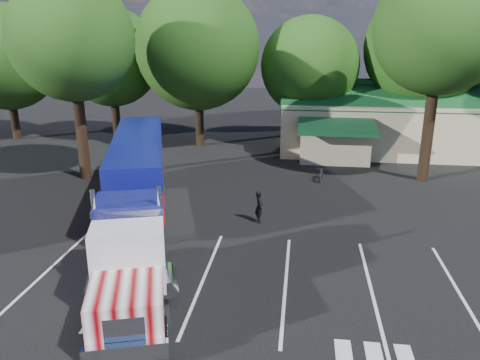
# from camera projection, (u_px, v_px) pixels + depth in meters

# --- Properties ---
(ground) EXTENTS (120.00, 120.00, 0.00)m
(ground) POSITION_uv_depth(u_px,v_px,m) (228.00, 220.00, 24.00)
(ground) COLOR black
(ground) RESTS_ON ground
(event_hall) EXTENTS (24.20, 14.12, 5.55)m
(event_hall) POSITION_uv_depth(u_px,v_px,m) (427.00, 122.00, 38.41)
(event_hall) COLOR #BAB48A
(event_hall) RESTS_ON ground
(tree_row_a) EXTENTS (9.00, 9.00, 11.68)m
(tree_row_a) POSITION_uv_depth(u_px,v_px,m) (6.00, 57.00, 40.23)
(tree_row_a) COLOR black
(tree_row_a) RESTS_ON ground
(tree_row_b) EXTENTS (8.40, 8.40, 11.35)m
(tree_row_b) POSITION_uv_depth(u_px,v_px,m) (111.00, 58.00, 40.32)
(tree_row_b) COLOR black
(tree_row_b) RESTS_ON ground
(tree_row_c) EXTENTS (10.00, 10.00, 13.05)m
(tree_row_c) POSITION_uv_depth(u_px,v_px,m) (198.00, 48.00, 37.52)
(tree_row_c) COLOR black
(tree_row_c) RESTS_ON ground
(tree_row_d) EXTENTS (8.00, 8.00, 10.60)m
(tree_row_d) POSITION_uv_depth(u_px,v_px,m) (310.00, 66.00, 38.04)
(tree_row_d) COLOR black
(tree_row_d) RESTS_ON ground
(tree_row_e) EXTENTS (9.60, 9.60, 12.90)m
(tree_row_e) POSITION_uv_depth(u_px,v_px,m) (426.00, 47.00, 36.91)
(tree_row_e) COLOR black
(tree_row_e) RESTS_ON ground
(tree_near_left) EXTENTS (7.60, 7.60, 12.65)m
(tree_near_left) POSITION_uv_depth(u_px,v_px,m) (72.00, 39.00, 28.35)
(tree_near_left) COLOR black
(tree_near_left) RESTS_ON ground
(tree_near_right) EXTENTS (8.00, 8.00, 13.50)m
(tree_near_right) POSITION_uv_depth(u_px,v_px,m) (441.00, 28.00, 27.71)
(tree_near_right) COLOR black
(tree_near_right) RESTS_ON ground
(semi_truck) EXTENTS (8.16, 19.59, 4.14)m
(semi_truck) POSITION_uv_depth(u_px,v_px,m) (137.00, 180.00, 22.69)
(semi_truck) COLOR black
(semi_truck) RESTS_ON ground
(woman) EXTENTS (0.54, 0.69, 1.66)m
(woman) POSITION_uv_depth(u_px,v_px,m) (259.00, 206.00, 23.54)
(woman) COLOR black
(woman) RESTS_ON ground
(bicycle) EXTENTS (0.83, 1.79, 0.91)m
(bicycle) POSITION_uv_depth(u_px,v_px,m) (321.00, 173.00, 30.45)
(bicycle) COLOR black
(bicycle) RESTS_ON ground
(silver_sedan) EXTENTS (4.61, 2.73, 1.44)m
(silver_sedan) POSITION_uv_depth(u_px,v_px,m) (413.00, 149.00, 35.48)
(silver_sedan) COLOR #999CA0
(silver_sedan) RESTS_ON ground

